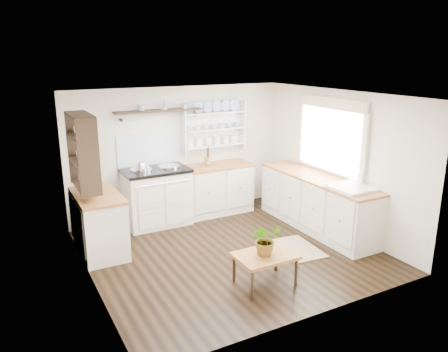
{
  "coord_description": "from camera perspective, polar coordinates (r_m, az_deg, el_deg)",
  "views": [
    {
      "loc": [
        -2.91,
        -5.21,
        2.84
      ],
      "look_at": [
        0.03,
        0.25,
        1.1
      ],
      "focal_mm": 35.0,
      "sensor_mm": 36.0,
      "label": 1
    }
  ],
  "objects": [
    {
      "name": "plate_rack",
      "position": [
        8.02,
        -1.56,
        6.46
      ],
      "size": [
        1.2,
        0.22,
        0.9
      ],
      "color": "white",
      "rests_on": "wall_back"
    },
    {
      "name": "wall_right",
      "position": [
        7.36,
        14.61,
        1.88
      ],
      "size": [
        0.02,
        3.8,
        2.3
      ],
      "primitive_type": "cube",
      "color": "beige",
      "rests_on": "ground"
    },
    {
      "name": "left_shelving",
      "position": [
        6.34,
        -17.98,
        3.15
      ],
      "size": [
        0.28,
        0.8,
        1.05
      ],
      "primitive_type": "cube",
      "color": "black",
      "rests_on": "wall_left"
    },
    {
      "name": "high_shelf",
      "position": [
        7.48,
        -8.55,
        8.36
      ],
      "size": [
        1.5,
        0.29,
        0.16
      ],
      "color": "black",
      "rests_on": "wall_back"
    },
    {
      "name": "left_cabinets",
      "position": [
        6.67,
        -16.01,
        -5.87
      ],
      "size": [
        0.62,
        1.13,
        0.9
      ],
      "color": "beige",
      "rests_on": "floor"
    },
    {
      "name": "floor",
      "position": [
        6.61,
        0.82,
        -9.77
      ],
      "size": [
        4.0,
        3.8,
        0.01
      ],
      "primitive_type": "cube",
      "color": "black",
      "rests_on": "ground"
    },
    {
      "name": "belfast_sink",
      "position": [
        6.8,
        16.24,
        -2.43
      ],
      "size": [
        0.55,
        0.6,
        0.45
      ],
      "color": "white",
      "rests_on": "right_cabinets"
    },
    {
      "name": "kettle",
      "position": [
        7.2,
        -10.77,
        0.93
      ],
      "size": [
        0.18,
        0.18,
        0.22
      ],
      "primitive_type": null,
      "color": "silver",
      "rests_on": "aga_cooker"
    },
    {
      "name": "wall_back",
      "position": [
        7.87,
        -5.89,
        3.19
      ],
      "size": [
        4.0,
        0.02,
        2.3
      ],
      "primitive_type": "cube",
      "color": "beige",
      "rests_on": "ground"
    },
    {
      "name": "utensil_crock",
      "position": [
        7.89,
        -2.13,
        2.04
      ],
      "size": [
        0.12,
        0.12,
        0.14
      ],
      "primitive_type": "cylinder",
      "color": "olive",
      "rests_on": "back_cabinets"
    },
    {
      "name": "floor_rug",
      "position": [
        6.76,
        9.53,
        -9.31
      ],
      "size": [
        0.62,
        0.9,
        0.02
      ],
      "primitive_type": "cube",
      "rotation": [
        0.0,
        0.0,
        -0.09
      ],
      "color": "olive",
      "rests_on": "floor"
    },
    {
      "name": "center_table",
      "position": [
        5.62,
        5.41,
        -10.57
      ],
      "size": [
        0.76,
        0.54,
        0.41
      ],
      "rotation": [
        0.0,
        0.0,
        0.0
      ],
      "color": "brown",
      "rests_on": "floor"
    },
    {
      "name": "back_cabinets",
      "position": [
        8.02,
        -0.97,
        -1.58
      ],
      "size": [
        1.27,
        0.63,
        0.9
      ],
      "color": "beige",
      "rests_on": "floor"
    },
    {
      "name": "wall_left",
      "position": [
        5.55,
        -17.5,
        -2.8
      ],
      "size": [
        0.02,
        3.8,
        2.3
      ],
      "primitive_type": "cube",
      "color": "beige",
      "rests_on": "ground"
    },
    {
      "name": "aga_cooker",
      "position": [
        7.54,
        -8.82,
        -2.6
      ],
      "size": [
        1.1,
        0.76,
        1.01
      ],
      "color": "silver",
      "rests_on": "floor"
    },
    {
      "name": "right_cabinets",
      "position": [
        7.42,
        12.02,
        -3.38
      ],
      "size": [
        0.62,
        2.43,
        0.9
      ],
      "color": "beige",
      "rests_on": "floor"
    },
    {
      "name": "potted_plant",
      "position": [
        5.51,
        5.48,
        -8.21
      ],
      "size": [
        0.41,
        0.37,
        0.41
      ],
      "primitive_type": "imported",
      "rotation": [
        0.0,
        0.0,
        -0.12
      ],
      "color": "#3F7233",
      "rests_on": "center_table"
    },
    {
      "name": "ceiling",
      "position": [
        5.99,
        0.91,
        10.5
      ],
      "size": [
        4.0,
        3.8,
        0.01
      ],
      "primitive_type": "cube",
      "color": "white",
      "rests_on": "wall_back"
    },
    {
      "name": "window",
      "position": [
        7.35,
        13.75,
        5.23
      ],
      "size": [
        0.08,
        1.55,
        1.22
      ],
      "color": "white",
      "rests_on": "wall_right"
    }
  ]
}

